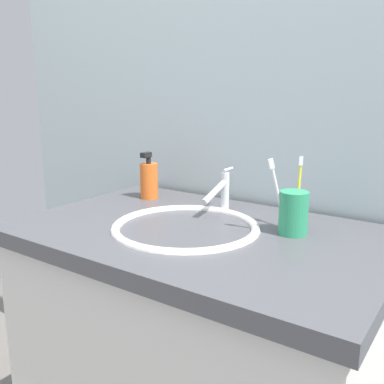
{
  "coord_description": "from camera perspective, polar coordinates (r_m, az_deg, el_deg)",
  "views": [
    {
      "loc": [
        0.59,
        -0.9,
        1.26
      ],
      "look_at": [
        -0.04,
        0.01,
        1.0
      ],
      "focal_mm": 40.82,
      "sensor_mm": 36.0,
      "label": 1
    }
  ],
  "objects": [
    {
      "name": "sink_basin",
      "position": [
        1.15,
        -0.85,
        -6.44
      ],
      "size": [
        0.39,
        0.39,
        0.11
      ],
      "color": "white",
      "rests_on": "vanity_counter"
    },
    {
      "name": "vanity_counter",
      "position": [
        1.35,
        0.99,
        -23.46
      ],
      "size": [
        0.95,
        0.62,
        0.91
      ],
      "color": "silver",
      "rests_on": "ground"
    },
    {
      "name": "toothbrush_yellow",
      "position": [
        1.13,
        13.79,
        0.53
      ],
      "size": [
        0.02,
        0.04,
        0.18
      ],
      "color": "yellow",
      "rests_on": "toothbrush_cup"
    },
    {
      "name": "soap_dispenser",
      "position": [
        1.44,
        -5.65,
        1.58
      ],
      "size": [
        0.06,
        0.06,
        0.15
      ],
      "color": "orange",
      "rests_on": "vanity_counter"
    },
    {
      "name": "tiled_wall_back",
      "position": [
        1.38,
        9.28,
        10.59
      ],
      "size": [
        2.15,
        0.04,
        2.4
      ],
      "primitive_type": "cube",
      "color": "silver",
      "rests_on": "ground"
    },
    {
      "name": "toothbrush_white",
      "position": [
        1.09,
        11.09,
        0.13
      ],
      "size": [
        0.05,
        0.04,
        0.19
      ],
      "color": "white",
      "rests_on": "toothbrush_cup"
    },
    {
      "name": "faucet",
      "position": [
        1.27,
        3.89,
        0.14
      ],
      "size": [
        0.02,
        0.16,
        0.13
      ],
      "color": "silver",
      "rests_on": "sink_basin"
    },
    {
      "name": "toothbrush_cup",
      "position": [
        1.11,
        13.11,
        -2.68
      ],
      "size": [
        0.07,
        0.07,
        0.11
      ],
      "primitive_type": "cylinder",
      "color": "#2D9966",
      "rests_on": "vanity_counter"
    }
  ]
}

